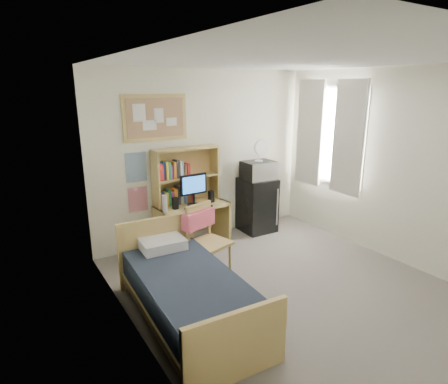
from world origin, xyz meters
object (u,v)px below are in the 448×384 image
desk (192,225)px  desk_chair (210,243)px  desk_fan (259,151)px  speaker_left (175,203)px  monitor (194,191)px  bed (189,298)px  bulletin_board (155,118)px  mini_fridge (257,205)px  microwave (259,170)px  speaker_right (211,196)px

desk → desk_chair: (-0.26, -0.99, 0.14)m
desk_fan → speaker_left: bearing=-175.7°
monitor → desk_fan: (1.21, 0.06, 0.46)m
desk_fan → bed: bearing=-140.1°
monitor → speaker_left: size_ratio=2.64×
bulletin_board → mini_fridge: size_ratio=1.05×
desk → microwave: microwave is taller
bulletin_board → mini_fridge: bulletin_board is taller
desk → monitor: bearing=-90.0°
bulletin_board → speaker_right: 1.40m
mini_fridge → speaker_right: 0.97m
desk → bed: desk is taller
desk_chair → bed: size_ratio=0.52×
speaker_right → bulletin_board: bearing=152.4°
bulletin_board → monitor: bearing=-40.8°
mini_fridge → speaker_right: bearing=-174.1°
speaker_left → bulletin_board: bearing=103.5°
speaker_left → mini_fridge: bearing=1.3°
desk → mini_fridge: (1.22, 0.02, 0.12)m
desk → speaker_right: 0.52m
desk → speaker_left: (-0.30, -0.07, 0.42)m
desk_chair → monitor: 1.05m
bed → speaker_right: speaker_right is taller
mini_fridge → speaker_left: (-1.52, -0.09, 0.30)m
desk → desk_fan: (1.22, -0.00, 1.01)m
mini_fridge → monitor: 1.29m
bulletin_board → speaker_right: bearing=-25.5°
desk → bed: (-0.90, -1.67, -0.08)m
bed → microwave: microwave is taller
monitor → bed: bearing=-121.2°
speaker_right → desk_fan: 1.09m
bulletin_board → microwave: (1.61, -0.29, -0.88)m
bulletin_board → desk: (0.40, -0.28, -1.59)m
desk_chair → microwave: size_ratio=1.89×
microwave → speaker_left: bearing=-175.7°
speaker_left → desk_chair: bearing=-89.7°
microwave → bulletin_board: bearing=171.6°
bed → speaker_right: size_ratio=10.59×
bed → desk_chair: bearing=49.7°
mini_fridge → speaker_left: size_ratio=5.26×
desk_chair → monitor: monitor is taller
desk_fan → bulletin_board: bearing=171.6°
mini_fridge → bed: (-2.11, -1.68, -0.19)m
bed → desk_fan: 2.90m
desk_chair → speaker_right: size_ratio=5.46×
desk_chair → speaker_right: desk_chair is taller
desk_chair → monitor: size_ratio=2.12×
desk_chair → bed: bearing=-149.7°
desk_fan → desk_chair: bearing=-144.5°
speaker_right → microwave: microwave is taller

